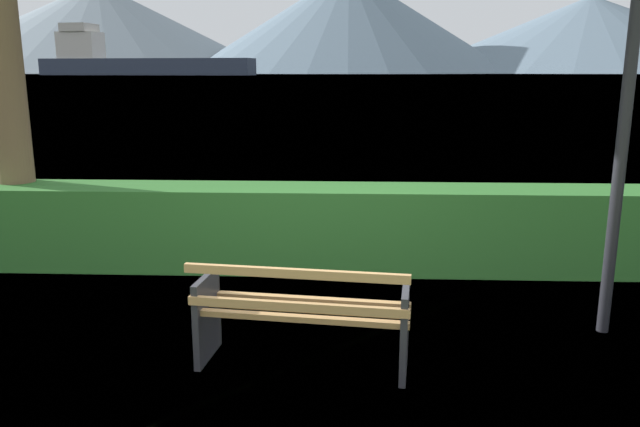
# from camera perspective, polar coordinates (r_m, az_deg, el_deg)

# --- Properties ---
(ground_plane) EXTENTS (1400.00, 1400.00, 0.00)m
(ground_plane) POSITION_cam_1_polar(r_m,az_deg,el_deg) (5.00, -1.48, -13.47)
(ground_plane) COLOR olive
(water_surface) EXTENTS (620.00, 620.00, 0.00)m
(water_surface) POSITION_cam_1_polar(r_m,az_deg,el_deg) (312.90, 2.54, 12.49)
(water_surface) COLOR slate
(water_surface) RESTS_ON ground_plane
(park_bench) EXTENTS (1.67, 0.76, 0.87)m
(park_bench) POSITION_cam_1_polar(r_m,az_deg,el_deg) (4.78, -1.64, -9.22)
(park_bench) COLOR tan
(park_bench) RESTS_ON ground_plane
(hedge_row) EXTENTS (10.36, 0.75, 0.94)m
(hedge_row) POSITION_cam_1_polar(r_m,az_deg,el_deg) (7.13, -0.14, -1.30)
(hedge_row) COLOR #2D6B28
(hedge_row) RESTS_ON ground_plane
(lamp_post) EXTENTS (0.30, 0.30, 3.62)m
(lamp_post) POSITION_cam_1_polar(r_m,az_deg,el_deg) (5.67, 26.68, 14.10)
(lamp_post) COLOR black
(lamp_post) RESTS_ON ground_plane
(cargo_ship_large) EXTENTS (106.79, 28.60, 24.47)m
(cargo_ship_large) POSITION_cam_1_polar(r_m,az_deg,el_deg) (325.68, -16.89, 13.18)
(cargo_ship_large) COLOR #2D384C
(cargo_ship_large) RESTS_ON water_surface
(distant_hills) EXTENTS (757.54, 333.68, 83.09)m
(distant_hills) POSITION_cam_1_polar(r_m,az_deg,el_deg) (569.37, 0.45, 16.49)
(distant_hills) COLOR gray
(distant_hills) RESTS_ON ground_plane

